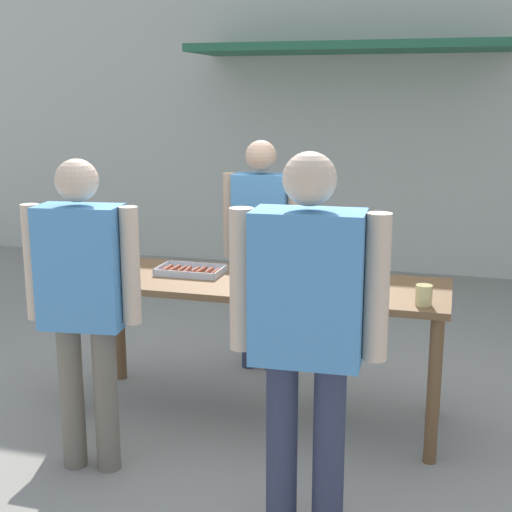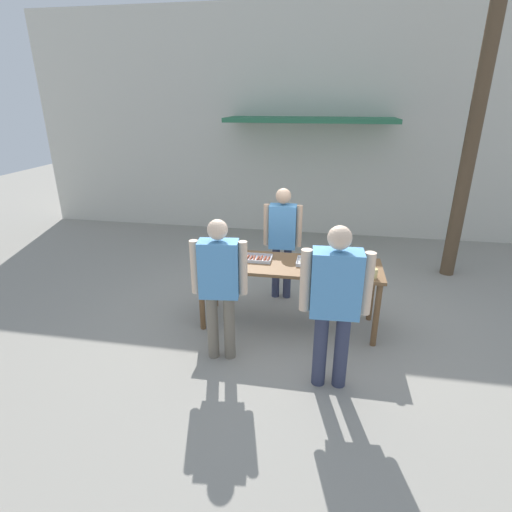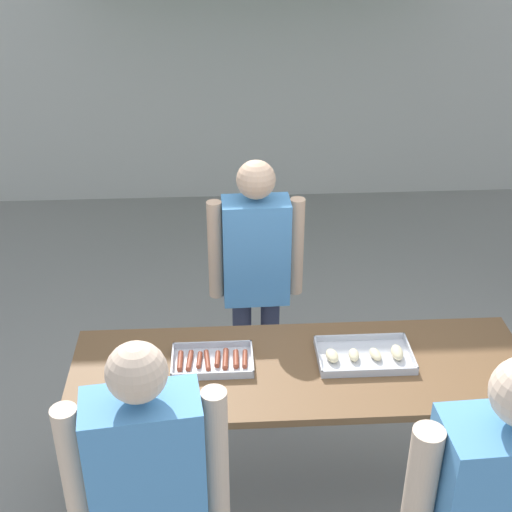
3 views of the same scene
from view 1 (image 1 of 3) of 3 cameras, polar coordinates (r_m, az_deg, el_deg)
The scene contains 11 objects.
ground_plane at distance 4.55m, azimuth 0.00°, elevation -12.56°, with size 24.00×24.00×0.00m, color gray.
building_facade_back at distance 8.01m, azimuth 8.04°, elevation 14.93°, with size 12.00×1.11×4.50m.
serving_table at distance 4.28m, azimuth 0.00°, elevation -3.31°, with size 2.26×0.74×0.86m.
food_tray_sausages at distance 4.43m, azimuth -5.23°, elevation -1.21°, with size 0.40×0.25×0.04m.
food_tray_buns at distance 4.22m, azimuth 4.40°, elevation -1.87°, with size 0.47×0.29×0.06m.
condiment_jar_mustard at distance 4.38m, azimuth -13.54°, elevation -1.42°, with size 0.07×0.07×0.07m.
condiment_jar_ketchup at distance 4.33m, azimuth -12.42°, elevation -1.53°, with size 0.07×0.07×0.07m.
beer_cup at distance 3.85m, azimuth 13.27°, elevation -3.07°, with size 0.09×0.09×0.11m.
person_server_behind_table at distance 4.98m, azimuth 0.39°, elevation 1.72°, with size 0.54×0.22×1.64m.
person_customer_holding_hotdog at distance 3.71m, azimuth -13.68°, elevation -2.73°, with size 0.60×0.28×1.64m.
person_customer_with_cup at distance 3.05m, azimuth 4.12°, elevation -5.02°, with size 0.68×0.28×1.73m.
Camera 1 is at (1.12, -3.95, 1.95)m, focal length 50.00 mm.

